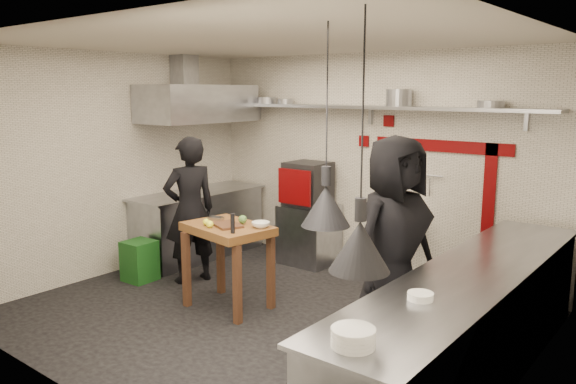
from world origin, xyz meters
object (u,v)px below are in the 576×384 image
Objects in this scene: chef_left at (190,210)px; chef_right at (394,242)px; green_bin at (140,261)px; combi_oven at (308,184)px; prep_table at (228,266)px; oven_stand at (309,234)px.

chef_left is 2.77m from chef_right.
chef_left is at bearing 37.26° from green_bin.
prep_table is (0.30, -1.85, -0.63)m from combi_oven.
green_bin is (-1.17, -1.91, -0.84)m from combi_oven.
chef_left is (-0.96, 0.33, 0.43)m from prep_table.
oven_stand is 1.38× the size of combi_oven.
green_bin is (-1.21, -1.89, -0.15)m from oven_stand.
prep_table is 0.47× the size of chef_right.
oven_stand is at bearing -23.67° from combi_oven.
chef_left is at bearing -114.10° from combi_oven.
prep_table is at bearing 2.26° from green_bin.
combi_oven reaches higher than prep_table.
chef_left is (0.51, 0.39, 0.64)m from green_bin.
combi_oven is at bearing 67.29° from chef_right.
chef_right is (1.80, 0.31, 0.51)m from prep_table.
chef_right is at bearing 19.15° from prep_table.
chef_left reaches higher than green_bin.
chef_left reaches higher than combi_oven.
chef_right reaches higher than oven_stand.
combi_oven is at bearing 177.26° from chef_left.
chef_left is at bearing 170.41° from prep_table.
combi_oven is 0.63× the size of prep_table.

